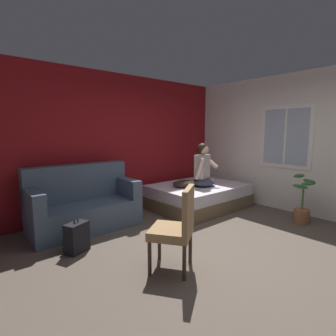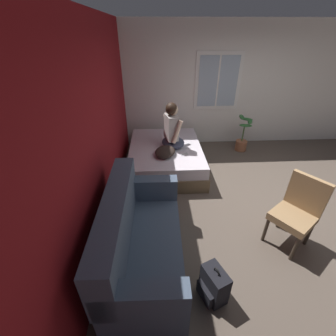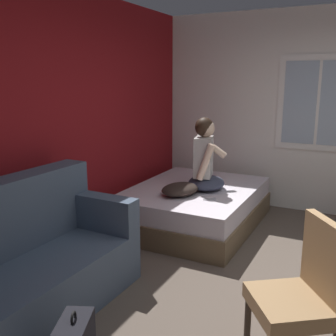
{
  "view_description": "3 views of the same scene",
  "coord_description": "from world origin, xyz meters",
  "px_view_note": "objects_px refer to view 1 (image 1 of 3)",
  "views": [
    {
      "loc": [
        -2.69,
        -2.06,
        1.6
      ],
      "look_at": [
        0.22,
        1.37,
        0.96
      ],
      "focal_mm": 28.0,
      "sensor_mm": 36.0,
      "label": 1
    },
    {
      "loc": [
        -2.82,
        1.8,
        2.48
      ],
      "look_at": [
        -0.04,
        1.65,
        0.76
      ],
      "focal_mm": 24.0,
      "sensor_mm": 36.0,
      "label": 2
    },
    {
      "loc": [
        -3.07,
        -0.19,
        1.8
      ],
      "look_at": [
        0.09,
        1.41,
        0.99
      ],
      "focal_mm": 42.0,
      "sensor_mm": 36.0,
      "label": 3
    }
  ],
  "objects_px": {
    "backpack": "(76,238)",
    "throw_pillow": "(184,184)",
    "couch": "(83,205)",
    "potted_plant": "(302,206)",
    "cell_phone": "(197,190)",
    "person_seated": "(203,169)",
    "bed": "(198,196)",
    "side_chair": "(177,226)"
  },
  "relations": [
    {
      "from": "bed",
      "to": "person_seated",
      "type": "height_order",
      "value": "person_seated"
    },
    {
      "from": "couch",
      "to": "cell_phone",
      "type": "distance_m",
      "value": 2.08
    },
    {
      "from": "bed",
      "to": "potted_plant",
      "type": "height_order",
      "value": "potted_plant"
    },
    {
      "from": "backpack",
      "to": "throw_pillow",
      "type": "relative_size",
      "value": 0.95
    },
    {
      "from": "bed",
      "to": "side_chair",
      "type": "height_order",
      "value": "side_chair"
    },
    {
      "from": "side_chair",
      "to": "person_seated",
      "type": "height_order",
      "value": "person_seated"
    },
    {
      "from": "couch",
      "to": "throw_pillow",
      "type": "distance_m",
      "value": 1.99
    },
    {
      "from": "throw_pillow",
      "to": "potted_plant",
      "type": "height_order",
      "value": "potted_plant"
    },
    {
      "from": "bed",
      "to": "cell_phone",
      "type": "relative_size",
      "value": 13.38
    },
    {
      "from": "throw_pillow",
      "to": "cell_phone",
      "type": "bearing_deg",
      "value": -90.29
    },
    {
      "from": "potted_plant",
      "to": "couch",
      "type": "bearing_deg",
      "value": 143.24
    },
    {
      "from": "couch",
      "to": "person_seated",
      "type": "distance_m",
      "value": 2.42
    },
    {
      "from": "backpack",
      "to": "potted_plant",
      "type": "bearing_deg",
      "value": -23.02
    },
    {
      "from": "bed",
      "to": "side_chair",
      "type": "relative_size",
      "value": 1.97
    },
    {
      "from": "couch",
      "to": "side_chair",
      "type": "height_order",
      "value": "couch"
    },
    {
      "from": "couch",
      "to": "side_chair",
      "type": "distance_m",
      "value": 2.01
    },
    {
      "from": "bed",
      "to": "cell_phone",
      "type": "distance_m",
      "value": 0.57
    },
    {
      "from": "bed",
      "to": "person_seated",
      "type": "bearing_deg",
      "value": -92.06
    },
    {
      "from": "person_seated",
      "to": "cell_phone",
      "type": "bearing_deg",
      "value": -151.33
    },
    {
      "from": "side_chair",
      "to": "throw_pillow",
      "type": "distance_m",
      "value": 2.31
    },
    {
      "from": "person_seated",
      "to": "backpack",
      "type": "xyz_separation_m",
      "value": [
        -2.75,
        -0.25,
        -0.64
      ]
    },
    {
      "from": "side_chair",
      "to": "backpack",
      "type": "distance_m",
      "value": 1.44
    },
    {
      "from": "backpack",
      "to": "cell_phone",
      "type": "relative_size",
      "value": 3.18
    },
    {
      "from": "couch",
      "to": "backpack",
      "type": "xyz_separation_m",
      "value": [
        -0.43,
        -0.78,
        -0.2
      ]
    },
    {
      "from": "throw_pillow",
      "to": "bed",
      "type": "bearing_deg",
      "value": -3.04
    },
    {
      "from": "bed",
      "to": "throw_pillow",
      "type": "relative_size",
      "value": 4.01
    },
    {
      "from": "couch",
      "to": "backpack",
      "type": "distance_m",
      "value": 0.92
    },
    {
      "from": "bed",
      "to": "person_seated",
      "type": "distance_m",
      "value": 0.62
    },
    {
      "from": "throw_pillow",
      "to": "cell_phone",
      "type": "height_order",
      "value": "throw_pillow"
    },
    {
      "from": "couch",
      "to": "person_seated",
      "type": "relative_size",
      "value": 1.96
    },
    {
      "from": "person_seated",
      "to": "throw_pillow",
      "type": "distance_m",
      "value": 0.5
    },
    {
      "from": "bed",
      "to": "couch",
      "type": "bearing_deg",
      "value": 170.35
    },
    {
      "from": "bed",
      "to": "potted_plant",
      "type": "relative_size",
      "value": 2.27
    },
    {
      "from": "side_chair",
      "to": "backpack",
      "type": "height_order",
      "value": "side_chair"
    },
    {
      "from": "bed",
      "to": "backpack",
      "type": "bearing_deg",
      "value": -171.96
    },
    {
      "from": "couch",
      "to": "potted_plant",
      "type": "height_order",
      "value": "couch"
    },
    {
      "from": "person_seated",
      "to": "throw_pillow",
      "type": "relative_size",
      "value": 1.82
    },
    {
      "from": "bed",
      "to": "backpack",
      "type": "relative_size",
      "value": 4.21
    },
    {
      "from": "person_seated",
      "to": "potted_plant",
      "type": "xyz_separation_m",
      "value": [
        0.68,
        -1.71,
        -0.53
      ]
    },
    {
      "from": "side_chair",
      "to": "potted_plant",
      "type": "xyz_separation_m",
      "value": [
        2.71,
        -0.26,
        -0.23
      ]
    },
    {
      "from": "bed",
      "to": "side_chair",
      "type": "distance_m",
      "value": 2.6
    },
    {
      "from": "side_chair",
      "to": "person_seated",
      "type": "distance_m",
      "value": 2.52
    }
  ]
}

